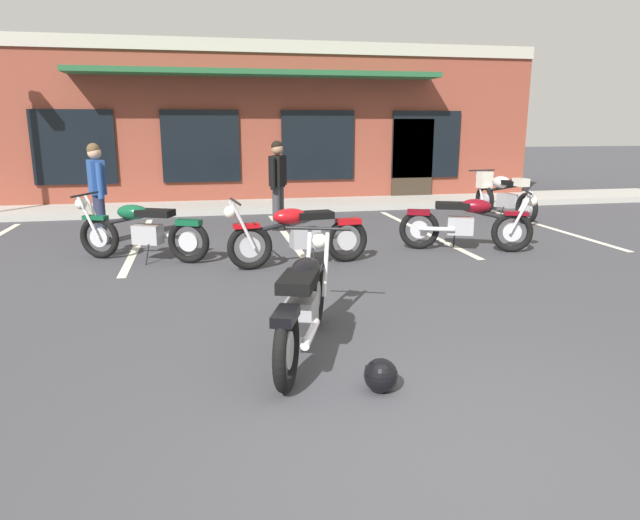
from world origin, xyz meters
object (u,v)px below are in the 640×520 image
at_px(motorcycle_foreground_classic, 304,303).
at_px(helmet_on_pavement, 381,375).
at_px(motorcycle_red_sportbike, 467,222).
at_px(motorcycle_black_cruiser, 141,230).
at_px(person_by_back_row, 278,180).
at_px(motorcycle_silver_naked, 502,193).
at_px(motorcycle_blue_standard, 298,234).
at_px(person_in_black_shirt, 97,187).

distance_m(motorcycle_foreground_classic, helmet_on_pavement, 1.03).
distance_m(motorcycle_red_sportbike, motorcycle_black_cruiser, 5.01).
distance_m(motorcycle_foreground_classic, person_by_back_row, 6.14).
distance_m(motorcycle_foreground_classic, motorcycle_silver_naked, 8.50).
bearing_deg(motorcycle_silver_naked, motorcycle_blue_standard, -146.23).
bearing_deg(person_by_back_row, motorcycle_red_sportbike, -42.85).
distance_m(motorcycle_red_sportbike, person_by_back_row, 3.68).
xyz_separation_m(motorcycle_red_sportbike, person_by_back_row, (-2.68, 2.48, 0.49)).
relative_size(motorcycle_foreground_classic, motorcycle_blue_standard, 0.96).
xyz_separation_m(motorcycle_red_sportbike, person_in_black_shirt, (-5.79, 1.77, 0.49)).
relative_size(motorcycle_blue_standard, helmet_on_pavement, 8.10).
distance_m(motorcycle_black_cruiser, person_in_black_shirt, 1.71).
bearing_deg(person_by_back_row, motorcycle_foreground_classic, -95.65).
height_order(motorcycle_red_sportbike, motorcycle_silver_naked, same).
distance_m(motorcycle_black_cruiser, motorcycle_silver_naked, 7.63).
bearing_deg(person_in_black_shirt, motorcycle_black_cruiser, -61.03).
bearing_deg(motorcycle_black_cruiser, motorcycle_red_sportbike, -3.90).
xyz_separation_m(motorcycle_black_cruiser, person_by_back_row, (2.32, 2.14, 0.49)).
relative_size(person_in_black_shirt, helmet_on_pavement, 6.44).
distance_m(motorcycle_red_sportbike, motorcycle_blue_standard, 2.83).
distance_m(motorcycle_silver_naked, motorcycle_blue_standard, 6.00).
xyz_separation_m(motorcycle_foreground_classic, helmet_on_pavement, (0.43, -0.87, -0.33)).
height_order(person_in_black_shirt, helmet_on_pavement, person_in_black_shirt).
xyz_separation_m(motorcycle_silver_naked, person_by_back_row, (-4.87, -0.41, 0.42)).
bearing_deg(helmet_on_pavement, person_by_back_row, 88.61).
bearing_deg(motorcycle_red_sportbike, person_by_back_row, 137.15).
bearing_deg(motorcycle_blue_standard, motorcycle_black_cruiser, 160.39).
relative_size(motorcycle_black_cruiser, person_by_back_row, 1.18).
xyz_separation_m(motorcycle_red_sportbike, motorcycle_black_cruiser, (-5.00, 0.34, 0.00)).
bearing_deg(motorcycle_black_cruiser, person_by_back_row, 42.75).
bearing_deg(helmet_on_pavement, person_in_black_shirt, 115.20).
xyz_separation_m(motorcycle_silver_naked, motorcycle_blue_standard, (-4.99, -3.34, -0.07)).
height_order(motorcycle_black_cruiser, person_by_back_row, person_by_back_row).
height_order(motorcycle_silver_naked, motorcycle_blue_standard, same).
bearing_deg(motorcycle_silver_naked, motorcycle_red_sportbike, -127.22).
distance_m(motorcycle_foreground_classic, motorcycle_black_cruiser, 4.31).
bearing_deg(person_in_black_shirt, motorcycle_silver_naked, 7.97).
relative_size(motorcycle_blue_standard, person_in_black_shirt, 1.26).
bearing_deg(motorcycle_black_cruiser, helmet_on_pavement, -65.97).
bearing_deg(motorcycle_foreground_classic, motorcycle_black_cruiser, 113.47).
bearing_deg(person_by_back_row, helmet_on_pavement, -91.39).
height_order(motorcycle_silver_naked, helmet_on_pavement, motorcycle_silver_naked).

